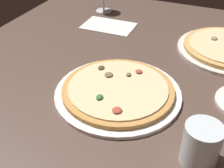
{
  "coord_description": "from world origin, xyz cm",
  "views": [
    {
      "loc": [
        57.96,
        26.73,
        51.77
      ],
      "look_at": [
        0.07,
        1.71,
        7.0
      ],
      "focal_mm": 46.89,
      "sensor_mm": 36.0,
      "label": 1
    }
  ],
  "objects": [
    {
      "name": "paper_menu",
      "position": [
        -39.23,
        -16.71,
        4.15
      ],
      "size": [
        13.28,
        20.06,
        0.3
      ],
      "primitive_type": "cube",
      "rotation": [
        0.0,
        0.0,
        0.02
      ],
      "color": "white",
      "rests_on": "dining_table"
    },
    {
      "name": "water_glass",
      "position": [
        14.1,
        27.0,
        8.04
      ],
      "size": [
        7.66,
        7.66,
        9.14
      ],
      "color": "silver",
      "rests_on": "dining_table"
    },
    {
      "name": "pizza_main",
      "position": [
        0.14,
        3.41,
        5.2
      ],
      "size": [
        33.8,
        33.8,
        3.31
      ],
      "color": "white",
      "rests_on": "dining_table"
    },
    {
      "name": "dining_table",
      "position": [
        0.0,
        0.0,
        2.0
      ],
      "size": [
        150.0,
        110.0,
        4.0
      ],
      "primitive_type": "cube",
      "color": "brown",
      "rests_on": "ground"
    }
  ]
}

